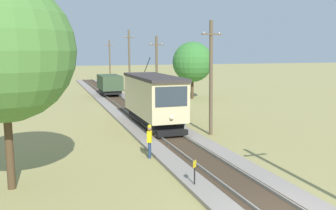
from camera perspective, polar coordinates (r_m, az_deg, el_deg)
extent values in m
cube|color=beige|center=(26.26, -2.33, 1.35)|extent=(2.50, 8.00, 2.60)
cube|color=#383333|center=(26.12, -2.34, 4.42)|extent=(2.60, 8.32, 0.22)
cube|color=black|center=(26.50, -2.30, -2.04)|extent=(2.10, 7.04, 0.44)
cube|color=#2D3842|center=(22.40, 0.54, 1.32)|extent=(2.10, 0.03, 1.25)
cube|color=#2D3842|center=(26.59, 0.28, 2.24)|extent=(0.02, 6.72, 1.04)
sphere|color=#F4EAB2|center=(22.56, 0.57, -2.02)|extent=(0.28, 0.28, 0.28)
cylinder|color=black|center=(27.61, -3.29, 6.32)|extent=(0.05, 1.67, 1.19)
cube|color=black|center=(22.63, 0.69, -4.44)|extent=(2.00, 0.36, 0.32)
cylinder|color=black|center=(24.40, -0.83, -2.96)|extent=(1.54, 0.80, 0.80)
cylinder|color=black|center=(28.62, -3.56, -1.26)|extent=(1.54, 0.80, 0.80)
cube|color=#384C33|center=(44.86, -9.17, 3.56)|extent=(2.40, 5.20, 1.70)
cube|color=black|center=(44.96, -9.13, 2.20)|extent=(2.02, 4.78, 0.38)
cylinder|color=black|center=(43.43, -8.79, 1.98)|extent=(1.54, 0.76, 0.76)
cylinder|color=black|center=(46.49, -9.45, 2.39)|extent=(1.54, 0.76, 0.76)
cylinder|color=brown|center=(24.12, 6.77, 4.17)|extent=(0.24, 0.48, 7.55)
cube|color=brown|center=(24.07, 6.89, 10.99)|extent=(1.40, 0.10, 0.10)
cylinder|color=silver|center=(23.85, 5.68, 11.27)|extent=(0.08, 0.08, 0.10)
cylinder|color=silver|center=(24.32, 8.09, 11.18)|extent=(0.08, 0.08, 0.10)
cylinder|color=brown|center=(35.72, -1.78, 5.19)|extent=(0.24, 0.35, 7.00)
cube|color=brown|center=(35.67, -1.80, 9.46)|extent=(1.40, 0.10, 0.10)
cylinder|color=silver|center=(35.51, -2.67, 9.62)|extent=(0.08, 0.08, 0.10)
cylinder|color=silver|center=(35.83, -0.95, 9.62)|extent=(0.08, 0.08, 0.10)
cylinder|color=brown|center=(47.62, -6.10, 6.75)|extent=(0.24, 0.50, 8.27)
cube|color=brown|center=(47.63, -6.16, 10.52)|extent=(1.40, 0.10, 0.10)
cylinder|color=silver|center=(47.52, -6.82, 10.64)|extent=(0.08, 0.08, 0.10)
cylinder|color=silver|center=(47.75, -5.51, 10.65)|extent=(0.08, 0.08, 0.10)
cylinder|color=brown|center=(62.56, -9.13, 6.68)|extent=(0.24, 0.58, 7.34)
cube|color=brown|center=(62.54, -9.19, 9.24)|extent=(1.40, 0.10, 0.10)
cylinder|color=silver|center=(62.45, -9.70, 9.32)|extent=(0.08, 0.08, 0.10)
cylinder|color=silver|center=(62.63, -8.69, 9.34)|extent=(0.08, 0.08, 0.10)
cylinder|color=black|center=(15.09, 4.19, -11.37)|extent=(0.06, 0.06, 0.90)
cube|color=gold|center=(14.90, 4.22, -9.24)|extent=(0.21, 0.21, 0.28)
cone|color=gray|center=(45.41, -3.77, 2.12)|extent=(2.42, 2.42, 1.04)
cylinder|color=navy|center=(19.08, -2.94, -7.14)|extent=(0.15, 0.15, 0.86)
cylinder|color=navy|center=(19.24, -2.88, -7.01)|extent=(0.15, 0.15, 0.86)
cube|color=yellow|center=(18.98, -2.93, -4.98)|extent=(0.36, 0.44, 0.58)
sphere|color=#936B51|center=(18.88, -2.94, -3.71)|extent=(0.22, 0.22, 0.22)
sphere|color=yellow|center=(18.86, -2.94, -3.41)|extent=(0.21, 0.21, 0.21)
cylinder|color=navy|center=(26.79, 2.30, -2.56)|extent=(0.15, 0.15, 0.86)
cylinder|color=navy|center=(26.86, 2.60, -2.53)|extent=(0.15, 0.15, 0.86)
cube|color=yellow|center=(26.69, 2.46, -1.03)|extent=(0.40, 0.28, 0.58)
sphere|color=#936B51|center=(26.63, 2.46, -0.11)|extent=(0.22, 0.22, 0.22)
sphere|color=yellow|center=(26.61, 2.47, 0.10)|extent=(0.21, 0.21, 0.21)
cylinder|color=#4C3823|center=(42.46, 3.83, 2.70)|extent=(0.32, 0.32, 2.55)
sphere|color=#387A33|center=(42.26, 3.87, 6.77)|extent=(4.64, 4.64, 4.64)
cylinder|color=#4C3823|center=(15.98, -23.69, -6.10)|extent=(0.32, 0.32, 3.48)
sphere|color=#4C7F38|center=(15.51, -24.54, 7.77)|extent=(5.59, 5.59, 5.59)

